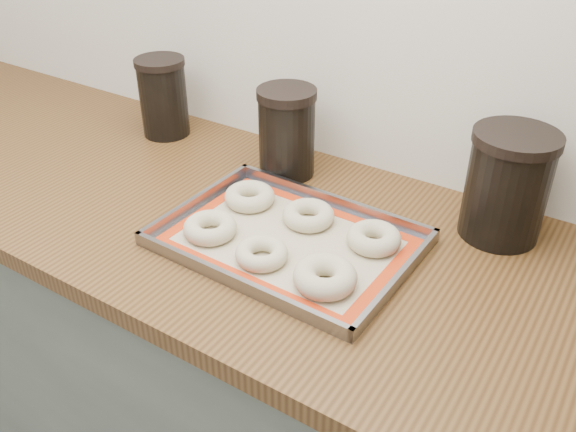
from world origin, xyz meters
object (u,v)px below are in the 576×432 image
Objects in this scene: bagel_front_right at (325,277)px; bagel_back_right at (374,238)px; bagel_back_mid at (308,215)px; canister_mid at (287,132)px; canister_left at (163,97)px; bagel_front_left at (210,228)px; baking_tray at (288,240)px; bagel_front_mid at (262,254)px; bagel_back_left at (250,197)px; canister_right at (507,185)px.

bagel_front_right is 1.08× the size of bagel_back_right.
bagel_back_mid is 0.51× the size of canister_mid.
canister_left is at bearing 153.75° from bagel_front_right.
bagel_front_left and bagel_back_mid have the same top height.
bagel_front_right reaches higher than bagel_back_mid.
bagel_back_right is (0.14, -0.00, 0.00)m from bagel_back_mid.
bagel_front_left is 0.26m from bagel_front_right.
bagel_back_mid is at bearing 90.99° from baking_tray.
canister_mid is (-0.15, 0.31, 0.08)m from bagel_front_mid.
canister_mid is at bearing 131.91° from bagel_front_right.
canister_mid is (-0.29, 0.16, 0.08)m from bagel_back_right.
canister_mid reaches higher than bagel_back_right.
baking_tray is at bearing 25.19° from bagel_front_left.
canister_mid reaches higher than canister_left.
bagel_back_left is at bearing -179.54° from bagel_back_right.
bagel_back_left is at bearing 132.12° from bagel_front_mid.
bagel_front_left is 0.13m from bagel_back_left.
canister_mid is at bearing -178.03° from canister_right.
bagel_back_right is (0.02, 0.15, -0.00)m from bagel_front_right.
bagel_back_right is (0.27, 0.14, 0.00)m from bagel_front_left.
bagel_back_mid is 1.01× the size of bagel_back_right.
canister_mid reaches higher than bagel_back_left.
bagel_front_right is at bearing -29.36° from bagel_back_left.
bagel_back_right is at bearing -28.29° from canister_mid.
canister_right reaches higher than bagel_front_right.
bagel_back_left reaches higher than bagel_back_mid.
bagel_back_left is at bearing 150.64° from bagel_front_right.
bagel_front_mid is at bearing 179.52° from bagel_front_right.
canister_mid is (-0.28, 0.31, 0.08)m from bagel_front_right.
bagel_back_right is 0.26m from canister_right.
bagel_front_mid is 0.45× the size of canister_right.
bagel_back_mid is 0.55m from canister_left.
canister_right is at bearing 21.08° from bagel_back_left.
canister_right reaches higher than canister_mid.
bagel_front_left reaches higher than baking_tray.
bagel_back_mid is 0.48× the size of canister_right.
baking_tray is 2.38× the size of canister_mid.
baking_tray is 4.63× the size of bagel_front_left.
bagel_back_right is at bearing -1.12° from bagel_back_mid.
bagel_front_left is at bearing 176.76° from bagel_front_right.
canister_right is at bearing 44.85° from bagel_front_mid.
bagel_back_right is at bearing 0.46° from bagel_back_left.
canister_mid is at bearing -1.67° from canister_left.
canister_left is (-0.38, 0.17, 0.08)m from bagel_back_left.
bagel_front_mid is 0.20m from bagel_back_left.
bagel_back_left and bagel_back_right have the same top height.
bagel_front_left is 0.55m from canister_right.
bagel_back_mid reaches higher than baking_tray.
bagel_front_mid is 0.95× the size of bagel_back_right.
bagel_front_mid is 0.46m from canister_right.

